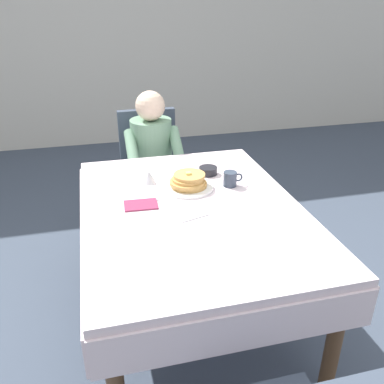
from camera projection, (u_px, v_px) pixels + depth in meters
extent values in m
plane|color=#3D4756|center=(192.00, 317.00, 2.41)|extent=(14.00, 14.00, 0.00)
cube|color=beige|center=(120.00, 6.00, 4.68)|extent=(12.00, 0.16, 3.20)
cube|color=silver|center=(192.00, 210.00, 2.09)|extent=(1.10, 1.50, 0.04)
cube|color=silver|center=(242.00, 332.00, 1.48)|extent=(1.10, 0.01, 0.18)
cube|color=silver|center=(165.00, 173.00, 2.80)|extent=(1.10, 0.01, 0.18)
cube|color=silver|center=(84.00, 242.00, 2.02)|extent=(0.01, 1.50, 0.18)
cube|color=silver|center=(289.00, 216.00, 2.26)|extent=(0.01, 1.50, 0.18)
cylinder|color=brown|center=(334.00, 343.00, 1.77)|extent=(0.07, 0.07, 0.70)
cylinder|color=brown|center=(100.00, 220.00, 2.74)|extent=(0.07, 0.07, 0.70)
cylinder|color=brown|center=(232.00, 205.00, 2.94)|extent=(0.07, 0.07, 0.70)
cube|color=#384251|center=(153.00, 180.00, 3.15)|extent=(0.44, 0.44, 0.05)
cube|color=#384251|center=(147.00, 140.00, 3.20)|extent=(0.44, 0.06, 0.48)
cylinder|color=#2D2319|center=(181.00, 214.00, 3.13)|extent=(0.04, 0.04, 0.40)
cylinder|color=#2D2319|center=(134.00, 220.00, 3.05)|extent=(0.04, 0.04, 0.40)
cylinder|color=#2D2319|center=(172.00, 194.00, 3.44)|extent=(0.04, 0.04, 0.40)
cylinder|color=#2D2319|center=(129.00, 199.00, 3.36)|extent=(0.04, 0.04, 0.40)
cylinder|color=gray|center=(152.00, 150.00, 3.02)|extent=(0.30, 0.30, 0.46)
sphere|color=beige|center=(150.00, 106.00, 2.85)|extent=(0.21, 0.21, 0.21)
cylinder|color=gray|center=(177.00, 145.00, 2.90)|extent=(0.08, 0.29, 0.23)
cylinder|color=gray|center=(132.00, 149.00, 2.83)|extent=(0.08, 0.29, 0.23)
cylinder|color=#383D51|center=(169.00, 214.00, 3.08)|extent=(0.10, 0.10, 0.45)
cylinder|color=#383D51|center=(148.00, 216.00, 3.04)|extent=(0.10, 0.10, 0.45)
cylinder|color=white|center=(188.00, 187.00, 2.27)|extent=(0.28, 0.28, 0.02)
cylinder|color=tan|center=(189.00, 184.00, 2.27)|extent=(0.20, 0.20, 0.02)
cylinder|color=tan|center=(187.00, 182.00, 2.25)|extent=(0.20, 0.20, 0.02)
cylinder|color=tan|center=(188.00, 179.00, 2.25)|extent=(0.17, 0.17, 0.02)
cylinder|color=tan|center=(189.00, 175.00, 2.25)|extent=(0.18, 0.18, 0.02)
cube|color=#F4E072|center=(188.00, 173.00, 2.24)|extent=(0.03, 0.03, 0.01)
cylinder|color=#333D4C|center=(230.00, 179.00, 2.29)|extent=(0.08, 0.08, 0.08)
torus|color=#333D4C|center=(238.00, 177.00, 2.30)|extent=(0.05, 0.01, 0.05)
cylinder|color=black|center=(208.00, 171.00, 2.45)|extent=(0.11, 0.11, 0.04)
cone|color=silver|center=(149.00, 177.00, 2.33)|extent=(0.08, 0.08, 0.07)
cube|color=silver|center=(155.00, 193.00, 2.22)|extent=(0.01, 0.18, 0.00)
cube|color=silver|center=(222.00, 186.00, 2.30)|extent=(0.02, 0.20, 0.00)
cube|color=silver|center=(196.00, 218.00, 1.97)|extent=(0.15, 0.06, 0.00)
cube|color=#8C2D4C|center=(141.00, 205.00, 2.09)|extent=(0.18, 0.13, 0.01)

